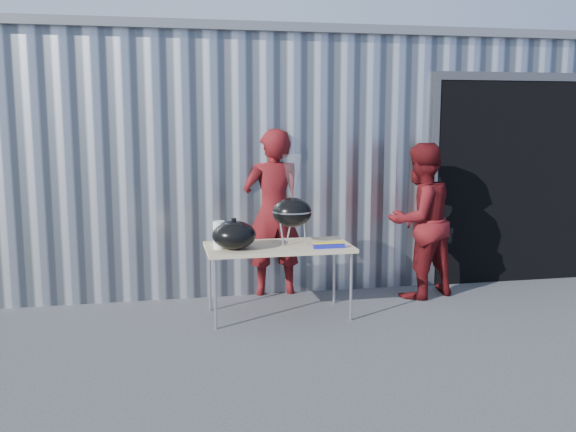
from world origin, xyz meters
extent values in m
plane|color=#3F3F41|center=(0.00, 0.00, 0.00)|extent=(80.00, 80.00, 0.00)
cube|color=silver|center=(0.80, 4.70, 1.50)|extent=(8.00, 6.00, 3.00)
cube|color=slate|center=(0.80, 4.70, 3.05)|extent=(8.20, 6.20, 0.10)
cube|color=black|center=(3.30, 2.27, 1.25)|extent=(2.40, 1.20, 2.50)
cube|color=#4C4C51|center=(3.30, 1.70, 2.55)|extent=(2.52, 0.08, 0.10)
cube|color=tan|center=(-0.01, 0.86, 0.73)|extent=(1.50, 0.75, 0.04)
cylinder|color=silver|center=(-0.70, 0.55, 0.35)|extent=(0.03, 0.03, 0.71)
cylinder|color=silver|center=(0.68, 0.55, 0.35)|extent=(0.03, 0.03, 0.71)
cylinder|color=silver|center=(-0.70, 1.18, 0.35)|extent=(0.03, 0.03, 0.71)
cylinder|color=silver|center=(0.68, 1.18, 0.35)|extent=(0.03, 0.03, 0.71)
ellipsoid|color=black|center=(0.14, 0.92, 1.08)|extent=(0.41, 0.41, 0.31)
cylinder|color=silver|center=(0.14, 0.92, 1.09)|extent=(0.42, 0.42, 0.02)
cylinder|color=silver|center=(0.14, 0.92, 1.11)|extent=(0.39, 0.39, 0.01)
cylinder|color=silver|center=(0.14, 1.06, 0.87)|extent=(0.02, 0.02, 0.24)
cylinder|color=silver|center=(0.02, 0.85, 0.87)|extent=(0.02, 0.02, 0.24)
cylinder|color=silver|center=(0.26, 0.85, 0.87)|extent=(0.02, 0.02, 0.24)
cylinder|color=#C06645|center=(0.01, 0.92, 1.12)|extent=(0.02, 0.14, 0.02)
cylinder|color=#C06645|center=(0.04, 0.92, 1.12)|extent=(0.02, 0.14, 0.02)
cylinder|color=#C06645|center=(0.08, 0.92, 1.12)|extent=(0.02, 0.14, 0.02)
cylinder|color=#C06645|center=(0.11, 0.92, 1.12)|extent=(0.02, 0.14, 0.02)
cylinder|color=#C06645|center=(0.14, 0.92, 1.12)|extent=(0.02, 0.14, 0.02)
cylinder|color=#C06645|center=(0.17, 0.92, 1.12)|extent=(0.02, 0.14, 0.02)
cylinder|color=#C06645|center=(0.20, 0.92, 1.12)|extent=(0.02, 0.14, 0.02)
cylinder|color=#C06645|center=(0.24, 0.92, 1.12)|extent=(0.02, 0.14, 0.02)
cylinder|color=#C06645|center=(0.27, 0.92, 1.12)|extent=(0.02, 0.14, 0.02)
cone|color=silver|center=(0.14, 0.92, 1.41)|extent=(0.20, 0.20, 0.55)
ellipsoid|color=black|center=(-0.49, 0.76, 0.89)|extent=(0.44, 0.44, 0.29)
cylinder|color=black|center=(-0.49, 0.76, 1.05)|extent=(0.05, 0.05, 0.03)
cylinder|color=white|center=(-0.63, 0.81, 0.89)|extent=(0.12, 0.12, 0.28)
cube|color=white|center=(-0.56, 1.03, 0.80)|extent=(0.20, 0.15, 0.10)
cube|color=#171B98|center=(0.46, 0.61, 0.78)|extent=(0.32, 0.05, 0.05)
cube|color=yellow|center=(0.46, 0.61, 0.81)|extent=(0.32, 0.05, 0.01)
imported|color=#570F12|center=(0.09, 1.72, 0.97)|extent=(0.72, 0.49, 1.93)
imported|color=#570F12|center=(1.71, 1.26, 0.89)|extent=(1.04, 0.92, 1.78)
camera|label=1|loc=(-1.23, -5.53, 2.06)|focal=40.00mm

